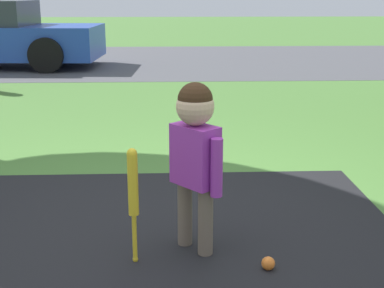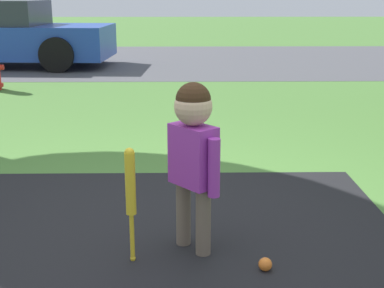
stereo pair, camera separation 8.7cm
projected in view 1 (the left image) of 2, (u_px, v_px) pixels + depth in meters
The scene contains 5 objects.
ground_plane at pixel (154, 224), 3.48m from camera, with size 60.00×60.00×0.00m, color #477533.
street_strip at pixel (164, 60), 11.84m from camera, with size 40.00×6.00×0.01m.
child at pixel (195, 144), 2.97m from camera, with size 0.29×0.32×0.99m.
baseball_bat at pixel (133, 190), 2.88m from camera, with size 0.06×0.06×0.66m.
sports_ball at pixel (268, 263), 2.90m from camera, with size 0.07×0.07×0.07m.
Camera 1 is at (0.11, -3.21, 1.46)m, focal length 50.00 mm.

